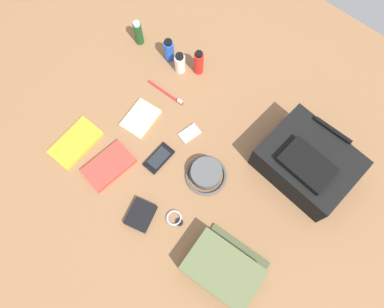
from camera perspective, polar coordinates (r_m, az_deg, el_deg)
ground_plane at (r=1.50m, az=-0.00°, el=-0.66°), size 2.64×2.02×0.02m
backpack at (r=1.47m, az=17.40°, el=-1.28°), size 0.37×0.30×0.17m
toiletry_pouch at (r=1.37m, az=4.82°, el=-17.33°), size 0.27×0.23×0.09m
bucket_hat at (r=1.44m, az=2.20°, el=-3.10°), size 0.16×0.16×0.06m
shampoo_bottle at (r=1.71m, az=-8.28°, el=18.00°), size 0.04×0.04×0.13m
deodorant_spray at (r=1.65m, az=-3.58°, el=15.71°), size 0.04×0.04×0.12m
toothpaste_tube at (r=1.62m, az=-1.88°, el=13.85°), size 0.05×0.05×0.11m
sunscreen_spray at (r=1.61m, az=1.04°, el=13.93°), size 0.04×0.04×0.13m
paperback_novel at (r=1.57m, az=-17.53°, el=1.66°), size 0.12×0.20×0.02m
travel_guidebook at (r=1.50m, az=-12.75°, el=-1.80°), size 0.14×0.21×0.02m
cell_phone at (r=1.49m, az=-5.13°, el=-0.65°), size 0.06×0.13×0.01m
media_player at (r=1.52m, az=-0.37°, el=3.17°), size 0.07×0.09×0.01m
wristwatch at (r=1.42m, az=-2.67°, el=-9.93°), size 0.07×0.06×0.01m
toothbrush at (r=1.60m, az=-3.83°, el=9.28°), size 0.19×0.02×0.02m
wallet at (r=1.43m, az=-7.92°, el=-9.32°), size 0.12×0.13×0.02m
notepad at (r=1.56m, az=-7.96°, el=5.46°), size 0.12×0.16×0.02m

